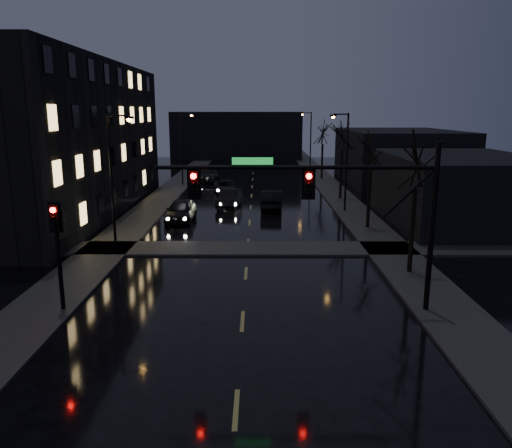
{
  "coord_description": "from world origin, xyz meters",
  "views": [
    {
      "loc": [
        0.6,
        -10.46,
        8.16
      ],
      "look_at": [
        0.53,
        11.36,
        3.2
      ],
      "focal_mm": 35.0,
      "sensor_mm": 36.0,
      "label": 1
    }
  ],
  "objects_px": {
    "oncoming_car_a": "(181,210)",
    "lead_car": "(272,200)",
    "oncoming_car_b": "(229,198)",
    "oncoming_car_c": "(226,187)",
    "oncoming_car_d": "(209,174)"
  },
  "relations": [
    {
      "from": "oncoming_car_a",
      "to": "lead_car",
      "type": "xyz_separation_m",
      "value": [
        7.0,
        4.77,
        -0.01
      ]
    },
    {
      "from": "lead_car",
      "to": "oncoming_car_c",
      "type": "bearing_deg",
      "value": -58.95
    },
    {
      "from": "oncoming_car_b",
      "to": "oncoming_car_c",
      "type": "height_order",
      "value": "oncoming_car_b"
    },
    {
      "from": "oncoming_car_b",
      "to": "oncoming_car_d",
      "type": "distance_m",
      "value": 16.84
    },
    {
      "from": "oncoming_car_b",
      "to": "oncoming_car_c",
      "type": "distance_m",
      "value": 7.31
    },
    {
      "from": "oncoming_car_a",
      "to": "oncoming_car_d",
      "type": "distance_m",
      "value": 22.18
    },
    {
      "from": "oncoming_car_d",
      "to": "oncoming_car_c",
      "type": "bearing_deg",
      "value": -82.04
    },
    {
      "from": "oncoming_car_a",
      "to": "oncoming_car_b",
      "type": "xyz_separation_m",
      "value": [
        3.36,
        5.67,
        -0.04
      ]
    },
    {
      "from": "oncoming_car_a",
      "to": "oncoming_car_c",
      "type": "bearing_deg",
      "value": 79.72
    },
    {
      "from": "oncoming_car_d",
      "to": "oncoming_car_b",
      "type": "bearing_deg",
      "value": -85.99
    },
    {
      "from": "oncoming_car_b",
      "to": "oncoming_car_a",
      "type": "bearing_deg",
      "value": -114.54
    },
    {
      "from": "oncoming_car_c",
      "to": "oncoming_car_d",
      "type": "distance_m",
      "value": 9.58
    },
    {
      "from": "oncoming_car_a",
      "to": "oncoming_car_b",
      "type": "height_order",
      "value": "oncoming_car_a"
    },
    {
      "from": "oncoming_car_d",
      "to": "lead_car",
      "type": "distance_m",
      "value": 18.75
    },
    {
      "from": "oncoming_car_a",
      "to": "oncoming_car_c",
      "type": "relative_size",
      "value": 1.02
    }
  ]
}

